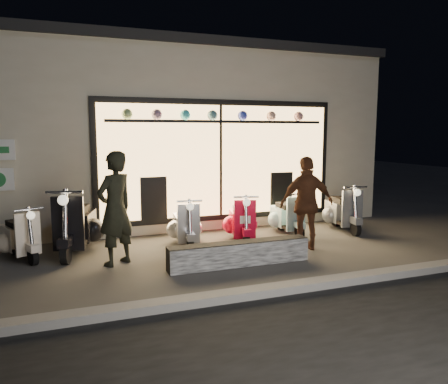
# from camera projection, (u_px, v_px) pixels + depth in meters

# --- Properties ---
(ground) EXTENTS (40.00, 40.00, 0.00)m
(ground) POSITION_uv_depth(u_px,v_px,m) (216.00, 256.00, 7.71)
(ground) COLOR #383533
(ground) RESTS_ON ground
(kerb) EXTENTS (40.00, 0.25, 0.12)m
(kerb) POSITION_uv_depth(u_px,v_px,m) (265.00, 291.00, 5.85)
(kerb) COLOR slate
(kerb) RESTS_ON ground
(shop_building) EXTENTS (10.20, 6.23, 4.20)m
(shop_building) POSITION_uv_depth(u_px,v_px,m) (156.00, 135.00, 12.05)
(shop_building) COLOR beige
(shop_building) RESTS_ON ground
(graffiti_barrier) EXTENTS (2.39, 0.28, 0.40)m
(graffiti_barrier) POSITION_uv_depth(u_px,v_px,m) (239.00, 254.00, 7.14)
(graffiti_barrier) COLOR black
(graffiti_barrier) RESTS_ON ground
(scooter_silver) EXTENTS (0.52, 1.30, 0.92)m
(scooter_silver) POSITION_uv_depth(u_px,v_px,m) (185.00, 225.00, 8.51)
(scooter_silver) COLOR black
(scooter_silver) RESTS_ON ground
(scooter_red) EXTENTS (0.64, 1.33, 0.94)m
(scooter_red) POSITION_uv_depth(u_px,v_px,m) (241.00, 221.00, 8.88)
(scooter_red) COLOR black
(scooter_red) RESTS_ON ground
(scooter_black) EXTENTS (0.80, 1.64, 1.17)m
(scooter_black) POSITION_uv_depth(u_px,v_px,m) (77.00, 226.00, 8.01)
(scooter_black) COLOR black
(scooter_black) RESTS_ON ground
(scooter_cream) EXTENTS (0.72, 1.25, 0.91)m
(scooter_cream) POSITION_uv_depth(u_px,v_px,m) (19.00, 237.00, 7.61)
(scooter_cream) COLOR black
(scooter_cream) RESTS_ON ground
(scooter_blue) EXTENTS (0.44, 1.26, 0.90)m
(scooter_blue) POSITION_uv_depth(u_px,v_px,m) (286.00, 216.00, 9.49)
(scooter_blue) COLOR black
(scooter_blue) RESTS_ON ground
(scooter_grey) EXTENTS (0.63, 1.41, 1.00)m
(scooter_grey) POSITION_uv_depth(u_px,v_px,m) (341.00, 211.00, 9.86)
(scooter_grey) COLOR black
(scooter_grey) RESTS_ON ground
(man) EXTENTS (0.82, 0.76, 1.88)m
(man) POSITION_uv_depth(u_px,v_px,m) (115.00, 209.00, 7.11)
(man) COLOR black
(man) RESTS_ON ground
(woman) EXTENTS (1.07, 0.57, 1.74)m
(woman) POSITION_uv_depth(u_px,v_px,m) (307.00, 203.00, 8.04)
(woman) COLOR #522C1A
(woman) RESTS_ON ground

